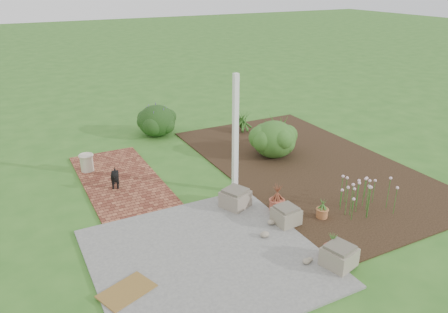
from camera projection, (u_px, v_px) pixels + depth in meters
name	position (u px, v px, depth m)	size (l,w,h in m)	color
ground	(224.00, 196.00, 8.99)	(80.00, 80.00, 0.00)	#2F641F
concrete_patio	(206.00, 257.00, 7.02)	(3.50, 3.50, 0.04)	slate
brick_path	(120.00, 179.00, 9.69)	(1.60, 3.50, 0.04)	#5E2A1D
garden_bed	(307.00, 164.00, 10.46)	(4.00, 7.00, 0.03)	black
veranda_post	(235.00, 135.00, 8.72)	(0.10, 0.10, 2.50)	white
stone_trough_near	(339.00, 257.00, 6.74)	(0.45, 0.45, 0.30)	gray
stone_trough_mid	(286.00, 216.00, 7.90)	(0.42, 0.42, 0.28)	#786C5D
stone_trough_far	(235.00, 199.00, 8.47)	(0.47, 0.47, 0.32)	#736558
coir_doormat	(127.00, 291.00, 6.22)	(0.75, 0.48, 0.02)	olive
black_dog	(115.00, 177.00, 9.19)	(0.24, 0.47, 0.41)	black
cream_ceramic_urn	(87.00, 163.00, 10.00)	(0.29, 0.29, 0.39)	beige
evergreen_shrub	(274.00, 138.00, 10.77)	(1.08, 1.08, 0.92)	#10380F
agapanthus_clump_back	(276.00, 129.00, 11.30)	(1.10, 1.10, 0.99)	#153A12
agapanthus_clump_front	(241.00, 119.00, 12.52)	(0.80, 0.80, 0.71)	#0B370F
pink_flower_patch	(365.00, 195.00, 8.27)	(1.06, 1.06, 0.68)	#113D0F
terracotta_pot_bronze	(277.00, 205.00, 8.36)	(0.28, 0.28, 0.23)	#AC4F3A
terracotta_pot_small_left	(322.00, 213.00, 8.12)	(0.21, 0.21, 0.18)	#A36237
terracotta_pot_small_right	(331.00, 252.00, 6.96)	(0.25, 0.25, 0.21)	#A04236
purple_flowering_bush	(157.00, 120.00, 12.27)	(1.05, 1.05, 0.89)	black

